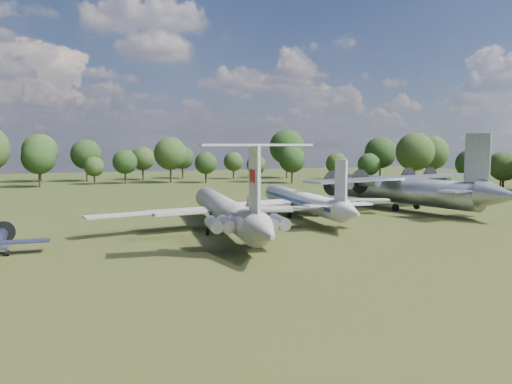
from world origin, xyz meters
name	(u,v)px	position (x,y,z in m)	size (l,w,h in m)	color
ground	(205,229)	(0.00, 0.00, 0.00)	(300.00, 300.00, 0.00)	#1F3B13
il62_airliner	(225,215)	(1.87, -2.98, 2.22)	(34.80, 45.25, 4.44)	silver
tu104_jet	(302,204)	(17.23, 6.13, 1.98)	(29.63, 39.51, 3.95)	silver
an12_transport	(402,193)	(37.10, 7.46, 2.81)	(38.25, 42.75, 5.63)	#96989E
person_on_il62	(248,203)	(0.51, -15.33, 5.22)	(0.57, 0.37, 1.56)	#99684E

